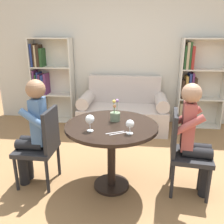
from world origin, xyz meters
TOP-DOWN VIEW (x-y plane):
  - ground_plane at (0.00, 0.00)m, footprint 16.00×16.00m
  - back_wall at (0.00, 2.24)m, footprint 5.20×0.05m
  - round_table at (0.00, 0.00)m, footprint 0.98×0.98m
  - couch at (0.00, 1.82)m, footprint 1.56×0.80m
  - bookshelf_left at (-1.49, 2.09)m, footprint 0.79×0.28m
  - bookshelf_right at (1.28, 2.08)m, footprint 0.79×0.28m
  - chair_left at (-0.78, -0.02)m, footprint 0.43×0.43m
  - chair_right at (0.78, 0.03)m, footprint 0.46×0.46m
  - person_left at (-0.86, -0.02)m, footprint 0.42×0.34m
  - person_right at (0.87, 0.02)m, footprint 0.44×0.37m
  - wine_glass_left at (-0.19, -0.20)m, footprint 0.09×0.09m
  - wine_glass_right at (0.20, -0.22)m, footprint 0.08×0.08m
  - flower_vase at (0.03, 0.12)m, footprint 0.11×0.11m
  - knife_left_setting at (0.10, -0.24)m, footprint 0.17×0.11m
  - fork_left_setting at (0.06, -0.22)m, footprint 0.17×0.10m

SIDE VIEW (x-z plane):
  - ground_plane at x=0.00m, z-range 0.00..0.00m
  - couch at x=0.00m, z-range -0.15..0.77m
  - chair_left at x=-0.78m, z-range 0.04..0.94m
  - chair_right at x=0.78m, z-range 0.04..0.94m
  - round_table at x=0.00m, z-range 0.24..0.99m
  - person_right at x=0.87m, z-range 0.04..1.24m
  - person_left at x=-0.86m, z-range 0.04..1.26m
  - knife_left_setting at x=0.10m, z-range 0.76..0.76m
  - fork_left_setting at x=0.06m, z-range 0.76..0.76m
  - bookshelf_right at x=1.28m, z-range -0.02..1.58m
  - bookshelf_left at x=-1.49m, z-range -0.01..1.59m
  - flower_vase at x=0.03m, z-range 0.70..0.94m
  - wine_glass_right at x=0.20m, z-range 0.78..0.92m
  - wine_glass_left at x=-0.19m, z-range 0.79..0.95m
  - back_wall at x=0.00m, z-range 0.00..2.70m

